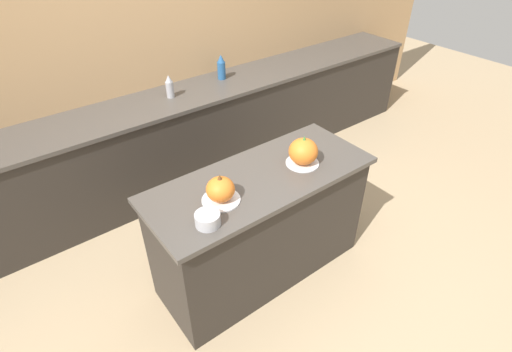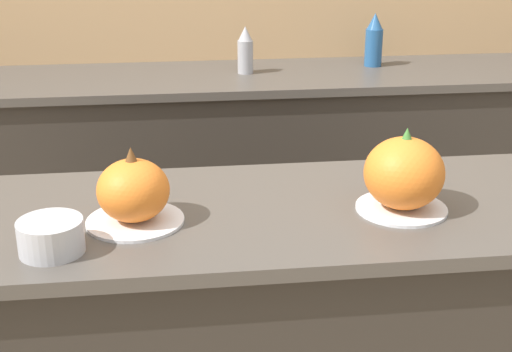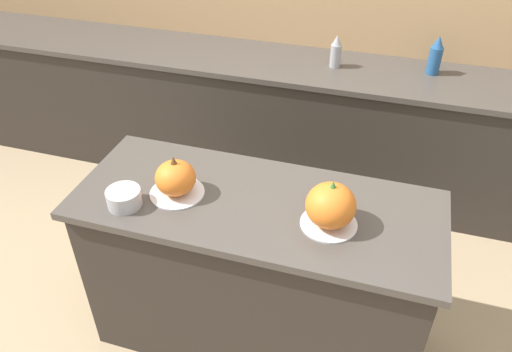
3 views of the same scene
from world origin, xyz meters
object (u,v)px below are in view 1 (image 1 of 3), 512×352
Objects in this scene: pumpkin_cake_left at (220,190)px; bottle_tall at (221,67)px; mixing_bowl at (208,219)px; bottle_short at (170,87)px; pumpkin_cake_right at (303,152)px.

bottle_tall is (1.02, 1.54, 0.06)m from pumpkin_cake_left.
mixing_bowl is at bearing -142.49° from pumpkin_cake_left.
mixing_bowl is (-0.60, -1.60, -0.08)m from bottle_short.
pumpkin_cake_left is 1.52m from bottle_short.
pumpkin_cake_right is at bearing -0.49° from pumpkin_cake_left.
pumpkin_cake_right reaches higher than mixing_bowl.
pumpkin_cake_left is 1.16× the size of bottle_short.
pumpkin_cake_right reaches higher than pumpkin_cake_left.
pumpkin_cake_left is at bearing -106.28° from bottle_short.
bottle_tall is (0.36, 1.54, 0.04)m from pumpkin_cake_right.
pumpkin_cake_right is 1.58× the size of mixing_bowl.
bottle_tall reaches higher than bottle_short.
bottle_short is at bearing -172.70° from bottle_tall.
bottle_tall is 1.65× the size of mixing_bowl.
pumpkin_cake_right is at bearing -103.11° from bottle_tall.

